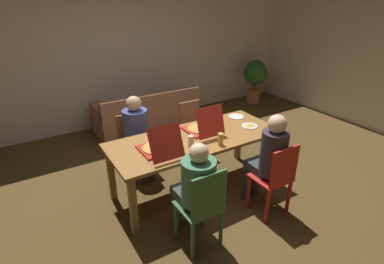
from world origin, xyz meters
TOP-DOWN VIEW (x-y plane):
  - ground_plane at (0.00, 0.00)m, footprint 20.00×20.00m
  - back_wall at (0.00, 2.83)m, footprint 7.97×0.12m
  - side_wall_right at (3.98, 0.85)m, footprint 0.12×4.80m
  - dining_table at (0.00, 0.00)m, footprint 2.19×0.90m
  - chair_0 at (0.52, -0.89)m, footprint 0.41×0.38m
  - person_0 at (0.52, -0.75)m, footprint 0.30×0.51m
  - chair_1 at (-0.49, -0.90)m, footprint 0.40×0.40m
  - person_1 at (-0.49, -0.76)m, footprint 0.34×0.53m
  - chair_2 at (-0.49, 0.88)m, footprint 0.46×0.39m
  - person_2 at (-0.49, 0.75)m, footprint 0.34×0.51m
  - chair_3 at (0.52, 0.90)m, footprint 0.38×0.45m
  - pizza_box_0 at (0.15, 0.10)m, footprint 0.38×0.48m
  - pizza_box_1 at (-0.57, -0.10)m, footprint 0.38×0.52m
  - plate_0 at (0.86, 0.27)m, footprint 0.23×0.23m
  - plate_1 at (0.79, -0.09)m, footprint 0.22×0.22m
  - drinking_glass_0 at (-0.19, -0.18)m, footprint 0.07×0.07m
  - drinking_glass_1 at (0.13, -0.32)m, footprint 0.07×0.07m
  - couch at (0.25, 2.16)m, footprint 1.88×0.82m
  - potted_plant at (3.10, 2.32)m, footprint 0.53×0.53m

SIDE VIEW (x-z plane):
  - ground_plane at x=0.00m, z-range 0.00..0.00m
  - couch at x=0.25m, z-range -0.11..0.68m
  - chair_3 at x=0.52m, z-range 0.05..0.90m
  - chair_0 at x=0.52m, z-range 0.03..0.95m
  - chair_2 at x=-0.49m, z-range 0.06..0.93m
  - chair_1 at x=-0.49m, z-range 0.04..0.97m
  - potted_plant at x=3.10m, z-range 0.12..1.13m
  - person_1 at x=-0.49m, z-range 0.11..1.27m
  - dining_table at x=0.00m, z-range 0.30..1.08m
  - person_2 at x=-0.49m, z-range 0.11..1.28m
  - person_0 at x=0.52m, z-range 0.10..1.34m
  - plate_0 at x=0.86m, z-range 0.78..0.79m
  - plate_1 at x=0.79m, z-range 0.77..0.80m
  - pizza_box_1 at x=-0.57m, z-range 0.64..1.02m
  - pizza_box_0 at x=0.15m, z-range 0.63..1.03m
  - drinking_glass_0 at x=-0.19m, z-range 0.78..0.92m
  - drinking_glass_1 at x=0.13m, z-range 0.78..0.92m
  - back_wall at x=0.00m, z-range 0.00..2.78m
  - side_wall_right at x=3.98m, z-range 0.00..2.78m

